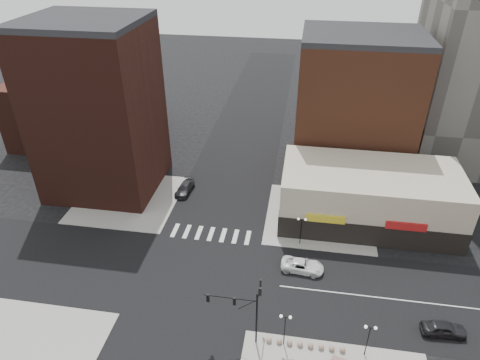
# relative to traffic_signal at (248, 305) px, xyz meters

# --- Properties ---
(ground) EXTENTS (240.00, 240.00, 0.00)m
(ground) POSITION_rel_traffic_signal_xyz_m (-7.24, 7.83, -4.96)
(ground) COLOR black
(ground) RESTS_ON ground
(road_ew) EXTENTS (200.00, 14.00, 0.02)m
(road_ew) POSITION_rel_traffic_signal_xyz_m (-7.24, 7.83, -4.95)
(road_ew) COLOR black
(road_ew) RESTS_ON ground
(road_ns) EXTENTS (14.00, 200.00, 0.02)m
(road_ns) POSITION_rel_traffic_signal_xyz_m (-7.24, 7.83, -4.95)
(road_ns) COLOR black
(road_ns) RESTS_ON ground
(sidewalk_nw) EXTENTS (15.00, 15.00, 0.12)m
(sidewalk_nw) POSITION_rel_traffic_signal_xyz_m (-21.74, 22.33, -4.90)
(sidewalk_nw) COLOR gray
(sidewalk_nw) RESTS_ON ground
(sidewalk_ne) EXTENTS (15.00, 15.00, 0.12)m
(sidewalk_ne) POSITION_rel_traffic_signal_xyz_m (7.26, 22.33, -4.90)
(sidewalk_ne) COLOR gray
(sidewalk_ne) RESTS_ON ground
(building_nw) EXTENTS (16.00, 15.00, 25.00)m
(building_nw) POSITION_rel_traffic_signal_xyz_m (-26.24, 26.33, 7.54)
(building_nw) COLOR #381812
(building_nw) RESTS_ON ground
(building_nw_low) EXTENTS (20.00, 18.00, 12.00)m
(building_nw_low) POSITION_rel_traffic_signal_xyz_m (-39.24, 41.83, 1.04)
(building_nw_low) COLOR #381812
(building_nw_low) RESTS_ON ground
(building_ne_midrise) EXTENTS (18.00, 15.00, 22.00)m
(building_ne_midrise) POSITION_rel_traffic_signal_xyz_m (11.76, 37.33, 6.04)
(building_ne_midrise) COLOR brown
(building_ne_midrise) RESTS_ON ground
(building_ne_row) EXTENTS (24.20, 12.20, 8.00)m
(building_ne_row) POSITION_rel_traffic_signal_xyz_m (13.76, 22.83, -1.66)
(building_ne_row) COLOR #C0B098
(building_ne_row) RESTS_ON ground
(traffic_signal) EXTENTS (5.59, 3.09, 7.77)m
(traffic_signal) POSITION_rel_traffic_signal_xyz_m (0.00, 0.00, 0.00)
(traffic_signal) COLOR black
(traffic_signal) RESTS_ON ground
(street_lamp_se_a) EXTENTS (1.22, 0.32, 4.16)m
(street_lamp_se_a) POSITION_rel_traffic_signal_xyz_m (3.76, -0.17, -1.67)
(street_lamp_se_a) COLOR black
(street_lamp_se_a) RESTS_ON sidewalk_se
(street_lamp_se_b) EXTENTS (1.22, 0.32, 4.16)m
(street_lamp_se_b) POSITION_rel_traffic_signal_xyz_m (11.76, -0.17, -1.67)
(street_lamp_se_b) COLOR black
(street_lamp_se_b) RESTS_ON sidewalk_se
(street_lamp_ne) EXTENTS (1.22, 0.32, 4.16)m
(street_lamp_ne) POSITION_rel_traffic_signal_xyz_m (4.76, 15.83, -1.67)
(street_lamp_ne) COLOR black
(street_lamp_ne) RESTS_ON sidewalk_ne
(bollard_row) EXTENTS (7.93, 0.58, 0.58)m
(bollard_row) POSITION_rel_traffic_signal_xyz_m (5.94, -0.17, -4.55)
(bollard_row) COLOR gray
(bollard_row) RESTS_ON sidewalk_se
(white_suv) EXTENTS (5.37, 2.80, 1.44)m
(white_suv) POSITION_rel_traffic_signal_xyz_m (5.25, 10.95, -4.24)
(white_suv) COLOR white
(white_suv) RESTS_ON ground
(dark_sedan_east) EXTENTS (4.62, 2.07, 1.54)m
(dark_sedan_east) POSITION_rel_traffic_signal_xyz_m (20.03, 3.76, -4.19)
(dark_sedan_east) COLOR black
(dark_sedan_east) RESTS_ON ground
(dark_sedan_north) EXTENTS (2.47, 5.12, 1.44)m
(dark_sedan_north) POSITION_rel_traffic_signal_xyz_m (-13.63, 25.58, -4.24)
(dark_sedan_north) COLOR black
(dark_sedan_north) RESTS_ON ground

